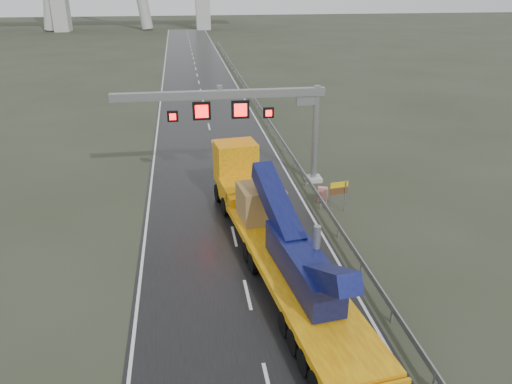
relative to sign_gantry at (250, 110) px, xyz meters
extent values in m
plane|color=#2D3323|center=(-2.10, -17.99, -5.61)|extent=(400.00, 400.00, 0.00)
cube|color=black|center=(-2.10, 22.01, -5.60)|extent=(11.00, 200.00, 0.02)
cube|color=#BABAB5|center=(4.80, 0.01, -5.46)|extent=(1.20, 1.20, 0.30)
cylinder|color=gray|center=(4.80, 0.01, -2.01)|extent=(0.48, 0.48, 7.20)
cube|color=gray|center=(-2.10, 0.01, 1.19)|extent=(14.80, 0.55, 0.55)
cube|color=gray|center=(4.00, 0.01, 0.69)|extent=(1.40, 0.35, 0.90)
cube|color=gray|center=(-2.10, 0.01, 1.64)|extent=(0.35, 0.35, 0.35)
cube|color=black|center=(-3.40, -0.04, 0.09)|extent=(1.25, 0.25, 1.25)
cube|color=#FF0C0C|center=(-3.40, -0.18, 0.09)|extent=(0.90, 0.02, 0.90)
cube|color=black|center=(-0.70, -0.04, 0.09)|extent=(1.25, 0.25, 1.25)
cube|color=#FF0C0C|center=(-0.70, -0.18, 0.09)|extent=(0.90, 0.02, 0.90)
cube|color=black|center=(-5.40, -0.04, -0.21)|extent=(0.75, 0.25, 0.75)
cube|color=#FF0C0C|center=(-5.40, -0.18, -0.21)|extent=(0.54, 0.02, 0.54)
cube|color=black|center=(1.30, -0.04, -0.21)|extent=(0.75, 0.25, 0.75)
cube|color=#FF0C0C|center=(1.30, -0.18, -0.21)|extent=(0.54, 0.02, 0.54)
cube|color=yellow|center=(0.14, -14.01, -4.47)|extent=(4.94, 15.54, 0.38)
cube|color=yellow|center=(-0.87, -5.99, -4.03)|extent=(2.98, 1.65, 0.55)
cube|color=yellow|center=(-1.09, -4.26, -4.30)|extent=(3.22, 3.60, 1.31)
cube|color=yellow|center=(-1.34, -2.31, -2.99)|extent=(2.98, 2.51, 2.84)
cube|color=black|center=(-1.48, -1.21, -2.67)|extent=(2.50, 0.37, 1.31)
cube|color=#111450|center=(0.28, -15.09, -3.43)|extent=(2.34, 6.69, 1.53)
cube|color=#111450|center=(-0.20, -11.30, -2.12)|extent=(1.84, 6.10, 2.79)
cube|color=#111450|center=(0.62, -17.80, -2.45)|extent=(1.52, 4.41, 2.64)
cylinder|color=gray|center=(0.93, -15.01, -2.45)|extent=(0.37, 0.37, 1.75)
cube|color=#9C8246|center=(-0.57, -8.38, -3.29)|extent=(2.68, 2.68, 1.96)
cylinder|color=black|center=(0.75, -18.88, -5.07)|extent=(3.28, 1.48, 1.09)
cylinder|color=black|center=(-0.20, -11.30, -5.07)|extent=(3.28, 1.48, 1.09)
cylinder|color=black|center=(-1.31, -2.53, -5.01)|extent=(3.07, 1.56, 1.20)
cylinder|color=gray|center=(4.55, -5.59, -4.54)|extent=(0.07, 0.07, 2.15)
cylinder|color=gray|center=(5.44, -5.59, -4.54)|extent=(0.07, 0.07, 2.15)
cube|color=yellow|center=(5.00, -5.59, -3.69)|extent=(1.25, 0.26, 0.36)
cube|color=#593319|center=(5.00, -5.59, -4.13)|extent=(1.25, 0.26, 0.40)
cube|color=red|center=(4.44, -3.86, -5.08)|extent=(0.71, 0.55, 1.07)
camera|label=1|loc=(-4.71, -34.10, 8.58)|focal=35.00mm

